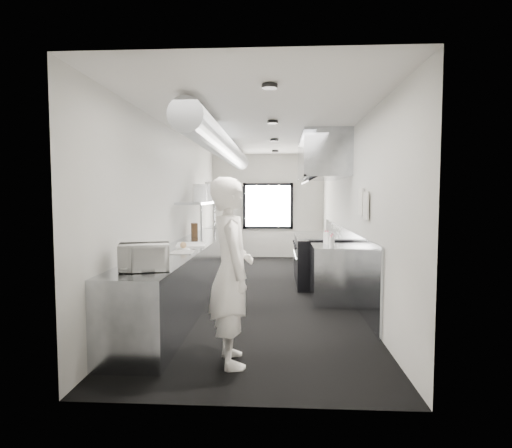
# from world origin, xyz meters

# --- Properties ---
(floor) EXTENTS (3.00, 8.00, 0.01)m
(floor) POSITION_xyz_m (0.00, 0.00, 0.00)
(floor) COLOR black
(floor) RESTS_ON ground
(ceiling) EXTENTS (3.00, 8.00, 0.01)m
(ceiling) POSITION_xyz_m (0.00, 0.00, 2.80)
(ceiling) COLOR silver
(ceiling) RESTS_ON wall_back
(wall_back) EXTENTS (3.00, 0.02, 2.80)m
(wall_back) POSITION_xyz_m (0.00, 4.00, 1.40)
(wall_back) COLOR silver
(wall_back) RESTS_ON floor
(wall_front) EXTENTS (3.00, 0.02, 2.80)m
(wall_front) POSITION_xyz_m (0.00, -4.00, 1.40)
(wall_front) COLOR silver
(wall_front) RESTS_ON floor
(wall_left) EXTENTS (0.02, 8.00, 2.80)m
(wall_left) POSITION_xyz_m (-1.50, 0.00, 1.40)
(wall_left) COLOR silver
(wall_left) RESTS_ON floor
(wall_right) EXTENTS (0.02, 8.00, 2.80)m
(wall_right) POSITION_xyz_m (1.50, 0.00, 1.40)
(wall_right) COLOR silver
(wall_right) RESTS_ON floor
(wall_cladding) EXTENTS (0.03, 5.50, 1.10)m
(wall_cladding) POSITION_xyz_m (1.48, 0.30, 0.55)
(wall_cladding) COLOR #91989E
(wall_cladding) RESTS_ON wall_right
(hvac_duct) EXTENTS (0.40, 6.40, 0.40)m
(hvac_duct) POSITION_xyz_m (-0.70, 0.40, 2.55)
(hvac_duct) COLOR #94989D
(hvac_duct) RESTS_ON ceiling
(service_window) EXTENTS (1.36, 0.05, 1.25)m
(service_window) POSITION_xyz_m (0.00, 3.96, 1.40)
(service_window) COLOR white
(service_window) RESTS_ON wall_back
(exhaust_hood) EXTENTS (0.81, 2.20, 0.88)m
(exhaust_hood) POSITION_xyz_m (1.10, 0.70, 2.39)
(exhaust_hood) COLOR #91989E
(exhaust_hood) RESTS_ON ceiling
(prep_counter) EXTENTS (0.70, 6.00, 0.90)m
(prep_counter) POSITION_xyz_m (-1.15, -0.50, 0.45)
(prep_counter) COLOR #91989E
(prep_counter) RESTS_ON floor
(pass_shelf) EXTENTS (0.45, 3.00, 0.68)m
(pass_shelf) POSITION_xyz_m (-1.19, 1.00, 1.54)
(pass_shelf) COLOR #91989E
(pass_shelf) RESTS_ON prep_counter
(range) EXTENTS (0.88, 1.60, 0.94)m
(range) POSITION_xyz_m (1.04, 0.70, 0.47)
(range) COLOR black
(range) RESTS_ON floor
(bottle_station) EXTENTS (0.65, 0.80, 0.90)m
(bottle_station) POSITION_xyz_m (1.15, -0.70, 0.45)
(bottle_station) COLOR #91989E
(bottle_station) RESTS_ON floor
(far_work_table) EXTENTS (0.70, 1.20, 0.90)m
(far_work_table) POSITION_xyz_m (-1.15, 3.20, 0.45)
(far_work_table) COLOR #91989E
(far_work_table) RESTS_ON floor
(notice_sheet_a) EXTENTS (0.02, 0.28, 0.38)m
(notice_sheet_a) POSITION_xyz_m (1.47, -1.20, 1.60)
(notice_sheet_a) COLOR silver
(notice_sheet_a) RESTS_ON wall_right
(notice_sheet_b) EXTENTS (0.02, 0.28, 0.38)m
(notice_sheet_b) POSITION_xyz_m (1.47, -1.55, 1.55)
(notice_sheet_b) COLOR silver
(notice_sheet_b) RESTS_ON wall_right
(line_cook) EXTENTS (0.61, 0.78, 1.87)m
(line_cook) POSITION_xyz_m (-0.18, -3.13, 0.93)
(line_cook) COLOR white
(line_cook) RESTS_ON floor
(microwave) EXTENTS (0.56, 0.48, 0.28)m
(microwave) POSITION_xyz_m (-1.11, -2.97, 1.04)
(microwave) COLOR white
(microwave) RESTS_ON prep_counter
(deli_tub_a) EXTENTS (0.15, 0.15, 0.10)m
(deli_tub_a) POSITION_xyz_m (-1.29, -2.51, 0.95)
(deli_tub_a) COLOR beige
(deli_tub_a) RESTS_ON prep_counter
(deli_tub_b) EXTENTS (0.19, 0.19, 0.11)m
(deli_tub_b) POSITION_xyz_m (-1.25, -2.38, 0.95)
(deli_tub_b) COLOR beige
(deli_tub_b) RESTS_ON prep_counter
(newspaper) EXTENTS (0.32, 0.40, 0.01)m
(newspaper) POSITION_xyz_m (-1.04, -1.61, 0.90)
(newspaper) COLOR silver
(newspaper) RESTS_ON prep_counter
(small_plate) EXTENTS (0.21, 0.21, 0.02)m
(small_plate) POSITION_xyz_m (-1.10, -1.27, 0.91)
(small_plate) COLOR white
(small_plate) RESTS_ON prep_counter
(pastry) EXTENTS (0.09, 0.09, 0.09)m
(pastry) POSITION_xyz_m (-1.10, -1.27, 0.96)
(pastry) COLOR tan
(pastry) RESTS_ON small_plate
(cutting_board) EXTENTS (0.54, 0.66, 0.02)m
(cutting_board) POSITION_xyz_m (-1.09, -0.76, 0.91)
(cutting_board) COLOR white
(cutting_board) RESTS_ON prep_counter
(knife_block) EXTENTS (0.17, 0.25, 0.25)m
(knife_block) POSITION_xyz_m (-1.33, 0.64, 1.03)
(knife_block) COLOR #4E321B
(knife_block) RESTS_ON prep_counter
(plate_stack_a) EXTENTS (0.24, 0.24, 0.26)m
(plate_stack_a) POSITION_xyz_m (-1.17, 0.35, 1.70)
(plate_stack_a) COLOR white
(plate_stack_a) RESTS_ON pass_shelf
(plate_stack_b) EXTENTS (0.28, 0.28, 0.33)m
(plate_stack_b) POSITION_xyz_m (-1.22, 0.69, 1.74)
(plate_stack_b) COLOR white
(plate_stack_b) RESTS_ON pass_shelf
(plate_stack_c) EXTENTS (0.28, 0.28, 0.34)m
(plate_stack_c) POSITION_xyz_m (-1.19, 1.33, 1.74)
(plate_stack_c) COLOR white
(plate_stack_c) RESTS_ON pass_shelf
(plate_stack_d) EXTENTS (0.35, 0.35, 0.41)m
(plate_stack_d) POSITION_xyz_m (-1.18, 1.75, 1.78)
(plate_stack_d) COLOR white
(plate_stack_d) RESTS_ON pass_shelf
(squeeze_bottle_a) EXTENTS (0.06, 0.06, 0.16)m
(squeeze_bottle_a) POSITION_xyz_m (1.08, -0.96, 0.98)
(squeeze_bottle_a) COLOR white
(squeeze_bottle_a) RESTS_ON bottle_station
(squeeze_bottle_b) EXTENTS (0.06, 0.06, 0.16)m
(squeeze_bottle_b) POSITION_xyz_m (1.10, -0.85, 0.98)
(squeeze_bottle_b) COLOR white
(squeeze_bottle_b) RESTS_ON bottle_station
(squeeze_bottle_c) EXTENTS (0.07, 0.07, 0.17)m
(squeeze_bottle_c) POSITION_xyz_m (1.14, -0.74, 0.98)
(squeeze_bottle_c) COLOR white
(squeeze_bottle_c) RESTS_ON bottle_station
(squeeze_bottle_d) EXTENTS (0.09, 0.09, 0.20)m
(squeeze_bottle_d) POSITION_xyz_m (1.08, -0.55, 1.00)
(squeeze_bottle_d) COLOR white
(squeeze_bottle_d) RESTS_ON bottle_station
(squeeze_bottle_e) EXTENTS (0.08, 0.08, 0.19)m
(squeeze_bottle_e) POSITION_xyz_m (1.06, -0.38, 0.99)
(squeeze_bottle_e) COLOR white
(squeeze_bottle_e) RESTS_ON bottle_station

